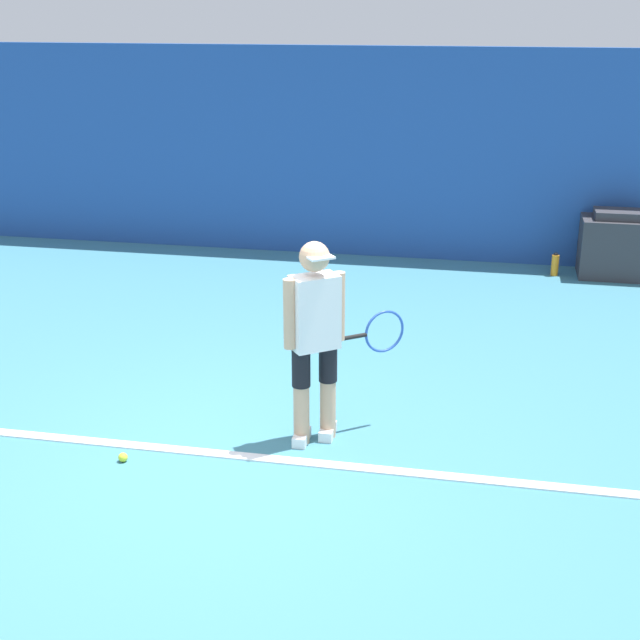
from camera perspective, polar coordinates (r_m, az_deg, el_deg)
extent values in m
plane|color=teal|center=(6.46, -6.29, -9.42)|extent=(24.00, 24.00, 0.00)
cube|color=#234C99|center=(11.50, 2.34, 10.59)|extent=(24.00, 0.10, 2.63)
cube|color=white|center=(6.62, -5.79, -8.59)|extent=(21.60, 0.10, 0.01)
cylinder|color=tan|center=(6.68, -1.20, -6.04)|extent=(0.12, 0.12, 0.46)
cylinder|color=black|center=(6.52, -1.22, -3.10)|extent=(0.14, 0.14, 0.28)
cube|color=white|center=(6.76, -1.18, -7.50)|extent=(0.10, 0.24, 0.08)
cylinder|color=tan|center=(6.76, 0.51, -5.69)|extent=(0.12, 0.12, 0.46)
cylinder|color=black|center=(6.61, 0.52, -2.78)|extent=(0.14, 0.14, 0.28)
cube|color=white|center=(6.85, 0.50, -7.14)|extent=(0.10, 0.24, 0.08)
cube|color=white|center=(6.42, -0.35, 0.50)|extent=(0.39, 0.37, 0.55)
sphere|color=tan|center=(6.29, -0.36, 4.07)|extent=(0.22, 0.22, 0.22)
cube|color=white|center=(6.20, 0.04, 4.03)|extent=(0.22, 0.20, 0.02)
cylinder|color=tan|center=(6.34, -1.96, 0.38)|extent=(0.09, 0.09, 0.52)
cylinder|color=tan|center=(6.50, 1.21, 0.88)|extent=(0.09, 0.09, 0.52)
cylinder|color=black|center=(6.63, 2.09, -1.09)|extent=(0.20, 0.17, 0.03)
torus|color=#2851B2|center=(6.76, 4.15, -0.73)|extent=(0.28, 0.22, 0.34)
sphere|color=#D1E533|center=(6.65, -12.50, -8.57)|extent=(0.07, 0.07, 0.07)
cube|color=#333338|center=(11.28, 18.51, 4.41)|extent=(0.88, 0.57, 0.71)
cube|color=#333338|center=(11.18, 18.73, 6.41)|extent=(0.62, 0.40, 0.10)
cylinder|color=orange|center=(11.16, 14.80, 3.41)|extent=(0.09, 0.09, 0.25)
cylinder|color=black|center=(11.13, 14.86, 4.10)|extent=(0.05, 0.05, 0.02)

